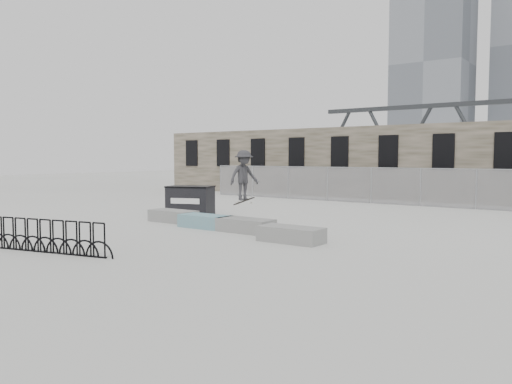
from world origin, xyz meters
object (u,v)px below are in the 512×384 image
planter_center_left (206,221)px  planter_center_right (246,225)px  dumpster (190,200)px  skateboarder (244,175)px  planter_far_left (173,216)px  planter_offset (291,234)px  bike_rack (45,237)px

planter_center_left → planter_center_right: (1.85, -0.01, 0.00)m
planter_center_left → dumpster: 4.23m
planter_center_right → skateboarder: size_ratio=1.03×
planter_far_left → dumpster: 2.49m
planter_center_right → dumpster: size_ratio=0.88×
dumpster → planter_offset: bearing=-45.2°
planter_center_left → planter_offset: size_ratio=1.00×
planter_center_left → dumpster: size_ratio=0.88×
skateboarder → bike_rack: bearing=-177.9°
bike_rack → dumpster: bearing=108.7°
skateboarder → planter_far_left: bearing=105.1°
planter_center_right → planter_center_left: bearing=179.8°
bike_rack → skateboarder: size_ratio=2.26×
planter_far_left → planter_center_right: 4.02m
planter_center_left → dumpster: bearing=140.9°
planter_far_left → planter_center_left: (2.14, -0.47, 0.00)m
planter_center_right → dumpster: (-5.11, 2.66, 0.40)m
planter_far_left → planter_center_left: same height
dumpster → bike_rack: size_ratio=0.52×
planter_far_left → dumpster: size_ratio=0.88×
planter_far_left → planter_offset: size_ratio=1.00×
dumpster → skateboarder: (4.84, -2.40, 1.29)m
dumpster → skateboarder: bearing=-46.7°
planter_center_right → planter_offset: 2.47m
planter_center_left → planter_center_right: bearing=-0.2°
planter_far_left → skateboarder: bearing=-3.4°
skateboarder → planter_center_right: bearing=-115.1°
planter_center_right → dumpster: 5.78m
planter_center_left → planter_center_right: 1.85m
planter_center_left → planter_offset: 4.27m
planter_center_right → skateboarder: skateboarder is taller
planter_center_right → skateboarder: 1.73m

